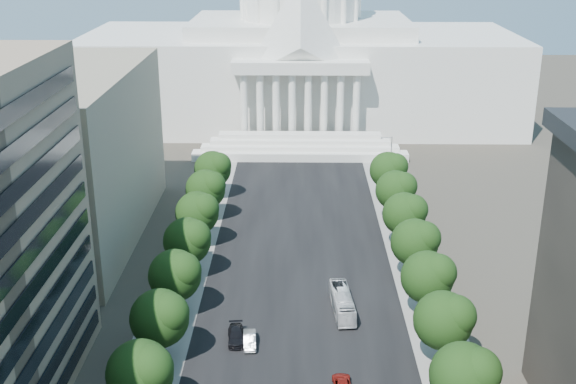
{
  "coord_description": "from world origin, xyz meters",
  "views": [
    {
      "loc": [
        -0.47,
        -20.24,
        52.93
      ],
      "look_at": [
        -1.98,
        84.11,
        14.5
      ],
      "focal_mm": 45.0,
      "sensor_mm": 36.0,
      "label": 1
    }
  ],
  "objects_px": {
    "car_silver": "(250,340)",
    "car_dark_b": "(236,336)",
    "city_bus": "(342,303)",
    "car_red": "(342,384)"
  },
  "relations": [
    {
      "from": "car_silver",
      "to": "car_dark_b",
      "type": "bearing_deg",
      "value": 144.86
    },
    {
      "from": "car_silver",
      "to": "city_bus",
      "type": "relative_size",
      "value": 0.43
    },
    {
      "from": "car_silver",
      "to": "car_dark_b",
      "type": "xyz_separation_m",
      "value": [
        -1.91,
        1.12,
        0.02
      ]
    },
    {
      "from": "car_red",
      "to": "city_bus",
      "type": "height_order",
      "value": "city_bus"
    },
    {
      "from": "car_silver",
      "to": "car_red",
      "type": "xyz_separation_m",
      "value": [
        11.89,
        -9.51,
        -0.12
      ]
    },
    {
      "from": "car_silver",
      "to": "car_red",
      "type": "height_order",
      "value": "car_silver"
    },
    {
      "from": "car_silver",
      "to": "city_bus",
      "type": "height_order",
      "value": "city_bus"
    },
    {
      "from": "car_red",
      "to": "city_bus",
      "type": "relative_size",
      "value": 0.44
    },
    {
      "from": "car_silver",
      "to": "city_bus",
      "type": "distance_m",
      "value": 15.9
    },
    {
      "from": "city_bus",
      "to": "car_silver",
      "type": "bearing_deg",
      "value": -149.51
    }
  ]
}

